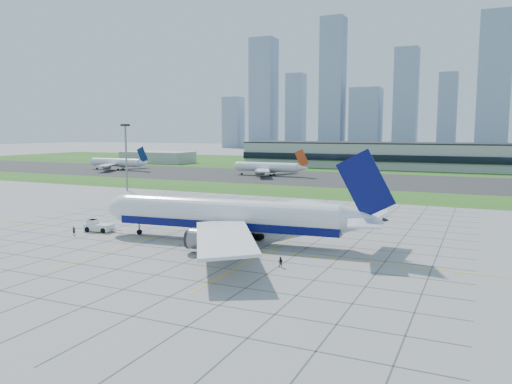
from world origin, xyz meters
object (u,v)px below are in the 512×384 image
pushback_tug (98,226)px  distant_jet_0 (117,162)px  crew_near (74,231)px  distant_jet_1 (269,167)px  light_mast (126,149)px  crew_far (281,262)px  airliner (229,216)px

pushback_tug → distant_jet_0: 185.84m
crew_near → distant_jet_1: distant_jet_1 is taller
light_mast → pushback_tug: 80.71m
light_mast → distant_jet_1: size_ratio=0.60×
crew_near → distant_jet_0: size_ratio=0.05×
pushback_tug → distant_jet_0: (-116.31, 144.90, 3.31)m
distant_jet_1 → distant_jet_0: bearing=-178.4°
crew_far → distant_jet_1: (-70.25, 158.38, 3.59)m
airliner → distant_jet_1: size_ratio=1.49×
crew_near → distant_jet_1: size_ratio=0.05×
crew_near → distant_jet_0: bearing=55.0°
crew_near → distant_jet_1: bearing=24.6°
light_mast → distant_jet_0: (-71.61, 79.39, -11.70)m
pushback_tug → distant_jet_1: bearing=92.4°
light_mast → airliner: (77.40, -62.33, -10.77)m
light_mast → airliner: bearing=-38.8°
distant_jet_0 → distant_jet_1: (95.86, 2.71, -0.00)m
pushback_tug → crew_far: (49.80, -10.77, -0.28)m
airliner → distant_jet_1: (-53.14, 144.44, -0.93)m
crew_near → crew_far: crew_near is taller
airliner → pushback_tug: bearing=-179.9°
pushback_tug → distant_jet_0: bearing=123.3°
crew_far → pushback_tug: bearing=177.7°
crew_far → distant_jet_0: size_ratio=0.04×
pushback_tug → airliner: bearing=0.1°
pushback_tug → distant_jet_1: distant_jet_1 is taller
airliner → distant_jet_0: airliner is taller
distant_jet_0 → airliner: bearing=-43.6°
crew_far → distant_jet_1: size_ratio=0.04×
crew_near → distant_jet_0: 188.79m
light_mast → distant_jet_0: light_mast is taller
airliner → distant_jet_0: 205.65m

